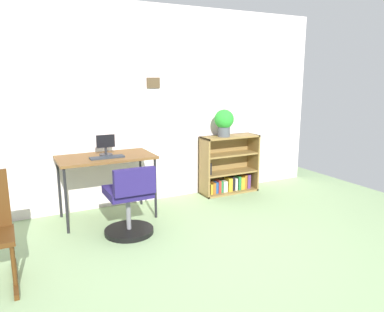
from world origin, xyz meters
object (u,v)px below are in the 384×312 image
at_px(monitor, 106,145).
at_px(bookshelf_low, 227,168).
at_px(desk, 106,161).
at_px(office_chair, 130,205).
at_px(keyboard, 107,157).
at_px(potted_plant_on_shelf, 224,121).

relative_size(monitor, bookshelf_low, 0.28).
height_order(desk, office_chair, office_chair).
bearing_deg(monitor, bookshelf_low, 5.37).
height_order(monitor, keyboard, monitor).
bearing_deg(office_chair, potted_plant_on_shelf, 25.58).
bearing_deg(office_chair, keyboard, 100.21).
bearing_deg(desk, office_chair, -82.77).
bearing_deg(monitor, keyboard, -100.49).
bearing_deg(potted_plant_on_shelf, desk, -174.40).
height_order(desk, keyboard, keyboard).
bearing_deg(desk, potted_plant_on_shelf, 5.60).
bearing_deg(office_chair, bookshelf_low, 25.68).
bearing_deg(keyboard, office_chair, -79.79).
relative_size(keyboard, office_chair, 0.49).
bearing_deg(potted_plant_on_shelf, bookshelf_low, 27.16).
bearing_deg(desk, keyboard, -95.92).
xyz_separation_m(keyboard, potted_plant_on_shelf, (1.71, 0.28, 0.29)).
xyz_separation_m(office_chair, bookshelf_low, (1.73, 0.83, 0.02)).
bearing_deg(desk, monitor, 70.04).
relative_size(desk, monitor, 4.53).
xyz_separation_m(desk, monitor, (0.02, 0.05, 0.18)).
relative_size(bookshelf_low, potted_plant_on_shelf, 2.24).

